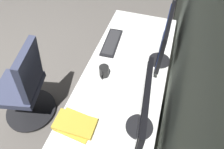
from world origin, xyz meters
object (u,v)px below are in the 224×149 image
Objects in this scene: office_chair at (26,89)px; coffee_mug at (104,71)px; monitor_secondary at (143,109)px; monitor_primary at (165,38)px; keyboard_main at (112,42)px; book_stack_near at (75,124)px; drawer_pedestal at (119,118)px.

coffee_mug is at bearing 104.32° from office_chair.
monitor_secondary is at bearing 45.87° from coffee_mug.
monitor_primary is at bearing 177.10° from monitor_secondary.
book_stack_near is at bearing 1.35° from keyboard_main.
drawer_pedestal is 0.76m from keyboard_main.
monitor_primary reaches higher than keyboard_main.
monitor_primary is 1.26× the size of keyboard_main.
drawer_pedestal is 0.59m from book_stack_near.
monitor_primary reaches higher than book_stack_near.
book_stack_near is 0.85m from office_chair.
coffee_mug is 0.13× the size of office_chair.
monitor_secondary is 1.85× the size of book_stack_near.
keyboard_main is (-0.59, -0.26, 0.39)m from drawer_pedestal.
coffee_mug reaches higher than book_stack_near.
keyboard_main is at bearing -150.30° from monitor_secondary.
monitor_secondary reaches higher than book_stack_near.
monitor_secondary reaches higher than keyboard_main.
office_chair is at bearing -48.66° from keyboard_main.
keyboard_main is at bearing 131.34° from office_chair.
book_stack_near is (0.13, -0.44, -0.23)m from monitor_secondary.
drawer_pedestal is 2.33× the size of book_stack_near.
monitor_primary is at bearing 78.27° from keyboard_main.
monitor_secondary is 0.97m from keyboard_main.
keyboard_main is at bearing -101.73° from monitor_primary.
drawer_pedestal is at bearing 23.88° from keyboard_main.
coffee_mug is (-0.39, -0.40, -0.20)m from monitor_secondary.
coffee_mug is (0.43, 0.07, 0.04)m from keyboard_main.
office_chair is (0.03, -0.97, 0.11)m from drawer_pedestal.
monitor_secondary is (0.22, 0.20, 0.64)m from drawer_pedestal.
keyboard_main is 0.44× the size of office_chair.
coffee_mug is (-0.51, 0.04, 0.03)m from book_stack_near.
keyboard_main is 0.94m from book_stack_near.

